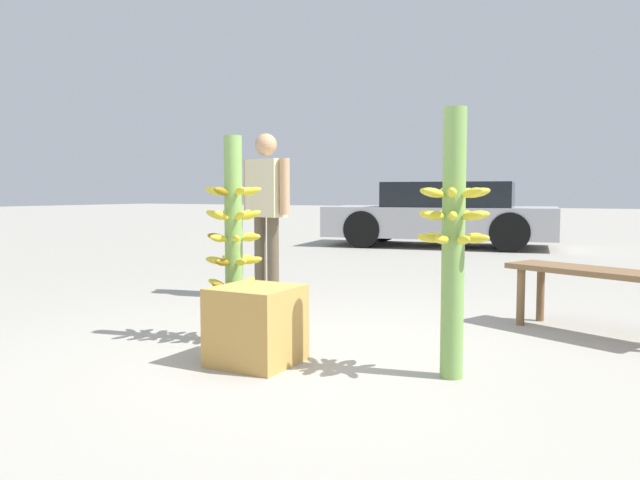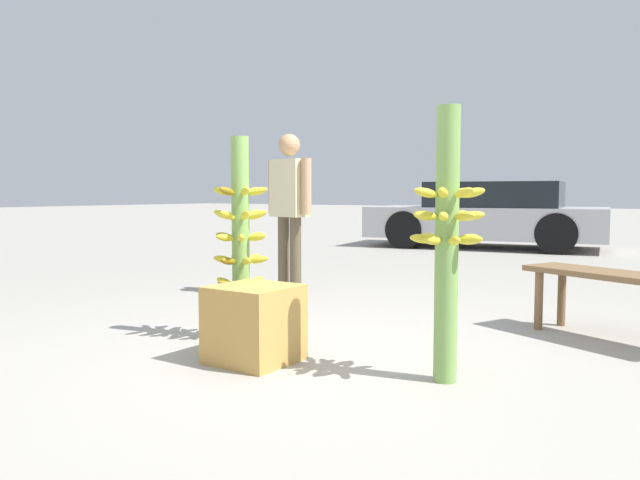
{
  "view_description": "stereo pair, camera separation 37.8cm",
  "coord_description": "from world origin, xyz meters",
  "views": [
    {
      "loc": [
        1.71,
        -3.19,
        1.0
      ],
      "look_at": [
        -0.09,
        0.13,
        0.72
      ],
      "focal_mm": 35.0,
      "sensor_mm": 36.0,
      "label": 1
    },
    {
      "loc": [
        2.03,
        -2.99,
        1.0
      ],
      "look_at": [
        -0.09,
        0.13,
        0.72
      ],
      "focal_mm": 35.0,
      "sensor_mm": 36.0,
      "label": 2
    }
  ],
  "objects": [
    {
      "name": "market_bench",
      "position": [
        1.36,
        1.55,
        0.39
      ],
      "size": [
        1.32,
        0.84,
        0.47
      ],
      "rotation": [
        0.0,
        0.0,
        -0.4
      ],
      "color": "brown",
      "rests_on": "ground_plane"
    },
    {
      "name": "vendor_person",
      "position": [
        -1.56,
        1.78,
        0.93
      ],
      "size": [
        0.6,
        0.26,
        1.56
      ],
      "rotation": [
        0.0,
        0.0,
        2.91
      ],
      "color": "brown",
      "rests_on": "ground_plane"
    },
    {
      "name": "ground_plane",
      "position": [
        0.0,
        0.0,
        0.0
      ],
      "size": [
        80.0,
        80.0,
        0.0
      ],
      "primitive_type": "plane",
      "color": "#9E998E"
    },
    {
      "name": "parked_car",
      "position": [
        -1.83,
        8.16,
        0.59
      ],
      "size": [
        4.38,
        2.47,
        1.19
      ],
      "rotation": [
        0.0,
        0.0,
        1.74
      ],
      "color": "#B7B7BC",
      "rests_on": "ground_plane"
    },
    {
      "name": "banana_stalk_center",
      "position": [
        0.75,
        0.07,
        0.76
      ],
      "size": [
        0.39,
        0.39,
        1.45
      ],
      "color": "#7AA851",
      "rests_on": "ground_plane"
    },
    {
      "name": "banana_stalk_left",
      "position": [
        -0.77,
        0.18,
        0.69
      ],
      "size": [
        0.39,
        0.39,
        1.38
      ],
      "color": "#7AA851",
      "rests_on": "ground_plane"
    },
    {
      "name": "produce_crate",
      "position": [
        -0.33,
        -0.2,
        0.23
      ],
      "size": [
        0.46,
        0.46,
        0.46
      ],
      "color": "#C69347",
      "rests_on": "ground_plane"
    }
  ]
}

